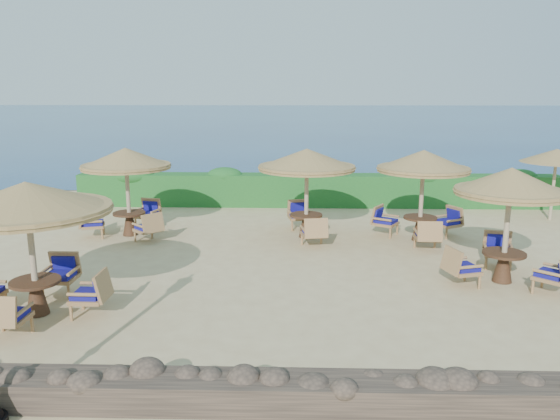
# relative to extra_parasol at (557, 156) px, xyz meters

# --- Properties ---
(ground) EXTENTS (120.00, 120.00, 0.00)m
(ground) POSITION_rel_extra_parasol_xyz_m (-7.80, -5.20, -2.17)
(ground) COLOR #CCB581
(ground) RESTS_ON ground
(sea) EXTENTS (160.00, 160.00, 0.00)m
(sea) POSITION_rel_extra_parasol_xyz_m (-7.80, 64.80, -2.17)
(sea) COLOR navy
(sea) RESTS_ON ground
(hedge) EXTENTS (18.00, 0.90, 1.20)m
(hedge) POSITION_rel_extra_parasol_xyz_m (-7.80, 2.00, -1.57)
(hedge) COLOR #1A5120
(hedge) RESTS_ON ground
(stone_wall) EXTENTS (15.00, 0.65, 0.44)m
(stone_wall) POSITION_rel_extra_parasol_xyz_m (-7.80, -11.40, -1.95)
(stone_wall) COLOR brown
(stone_wall) RESTS_ON ground
(extra_parasol) EXTENTS (2.30, 2.30, 2.41)m
(extra_parasol) POSITION_rel_extra_parasol_xyz_m (0.00, 0.00, 0.00)
(extra_parasol) COLOR tan
(extra_parasol) RESTS_ON ground
(cafe_set_0) EXTENTS (3.16, 3.16, 2.65)m
(cafe_set_0) POSITION_rel_extra_parasol_xyz_m (-13.69, -8.32, -0.26)
(cafe_set_0) COLOR tan
(cafe_set_0) RESTS_ON ground
(cafe_set_1) EXTENTS (2.70, 2.67, 2.65)m
(cafe_set_1) POSITION_rel_extra_parasol_xyz_m (-3.86, -6.18, -0.35)
(cafe_set_1) COLOR tan
(cafe_set_1) RESTS_ON ground
(cafe_set_2) EXTENTS (2.77, 2.77, 2.65)m
(cafe_set_2) POSITION_rel_extra_parasol_xyz_m (-13.64, -2.39, -0.30)
(cafe_set_2) COLOR tan
(cafe_set_2) RESTS_ON ground
(cafe_set_3) EXTENTS (2.87, 2.88, 2.65)m
(cafe_set_3) POSITION_rel_extra_parasol_xyz_m (-8.31, -2.47, -0.15)
(cafe_set_3) COLOR tan
(cafe_set_3) RESTS_ON ground
(cafe_set_4) EXTENTS (2.77, 2.73, 2.65)m
(cafe_set_4) POSITION_rel_extra_parasol_xyz_m (-5.00, -2.70, -0.30)
(cafe_set_4) COLOR tan
(cafe_set_4) RESTS_ON ground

